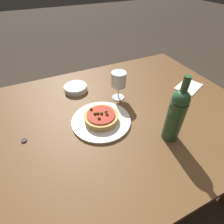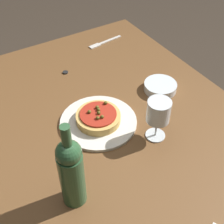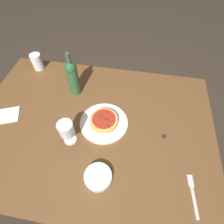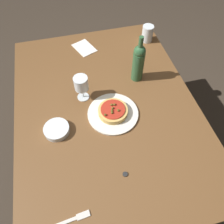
{
  "view_description": "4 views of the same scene",
  "coord_description": "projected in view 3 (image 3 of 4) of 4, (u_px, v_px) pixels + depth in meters",
  "views": [
    {
      "loc": [
        0.28,
        0.6,
        1.31
      ],
      "look_at": [
        0.02,
        0.02,
        0.75
      ],
      "focal_mm": 28.0,
      "sensor_mm": 36.0,
      "label": 1
    },
    {
      "loc": [
        -0.65,
        0.41,
        1.53
      ],
      "look_at": [
        0.05,
        -0.02,
        0.76
      ],
      "focal_mm": 50.0,
      "sensor_mm": 36.0,
      "label": 2
    },
    {
      "loc": [
        0.22,
        -0.52,
        1.59
      ],
      "look_at": [
        0.12,
        0.05,
        0.8
      ],
      "focal_mm": 28.0,
      "sensor_mm": 36.0,
      "label": 3
    },
    {
      "loc": [
        0.75,
        -0.15,
        1.72
      ],
      "look_at": [
        0.11,
        0.01,
        0.78
      ],
      "focal_mm": 35.0,
      "sensor_mm": 36.0,
      "label": 4
    }
  ],
  "objects": [
    {
      "name": "wine_glass",
      "position": [
        66.0,
        129.0,
        0.88
      ],
      "size": [
        0.08,
        0.08,
        0.16
      ],
      "color": "silver",
      "rests_on": "dining_table"
    },
    {
      "name": "dining_table",
      "position": [
        92.0,
        131.0,
        1.09
      ],
      "size": [
        1.43,
        1.03,
        0.71
      ],
      "color": "brown",
      "rests_on": "ground_plane"
    },
    {
      "name": "fork",
      "position": [
        193.0,
        193.0,
        0.81
      ],
      "size": [
        0.04,
        0.19,
        0.0
      ],
      "rotation": [
        0.0,
        0.0,
        1.68
      ],
      "color": "beige",
      "rests_on": "dining_table"
    },
    {
      "name": "water_cup",
      "position": [
        37.0,
        62.0,
        1.29
      ],
      "size": [
        0.08,
        0.08,
        0.12
      ],
      "color": "silver",
      "rests_on": "dining_table"
    },
    {
      "name": "side_bowl",
      "position": [
        98.0,
        177.0,
        0.84
      ],
      "size": [
        0.13,
        0.13,
        0.03
      ],
      "color": "silver",
      "rests_on": "dining_table"
    },
    {
      "name": "ground_plane",
      "position": [
        99.0,
        166.0,
        1.61
      ],
      "size": [
        14.0,
        14.0,
        0.0
      ],
      "primitive_type": "plane",
      "color": "#382D23"
    },
    {
      "name": "bottle_cap",
      "position": [
        164.0,
        136.0,
        0.98
      ],
      "size": [
        0.02,
        0.02,
        0.01
      ],
      "color": "black",
      "rests_on": "dining_table"
    },
    {
      "name": "wine_bottle",
      "position": [
        73.0,
        77.0,
        1.08
      ],
      "size": [
        0.07,
        0.07,
        0.3
      ],
      "color": "#2D5633",
      "rests_on": "dining_table"
    },
    {
      "name": "pizza",
      "position": [
        104.0,
        120.0,
        1.01
      ],
      "size": [
        0.16,
        0.16,
        0.05
      ],
      "color": "tan",
      "rests_on": "dinner_plate"
    },
    {
      "name": "dinner_plate",
      "position": [
        104.0,
        123.0,
        1.03
      ],
      "size": [
        0.28,
        0.28,
        0.01
      ],
      "color": "silver",
      "rests_on": "dining_table"
    },
    {
      "name": "paper_napkin",
      "position": [
        5.0,
        116.0,
        1.07
      ],
      "size": [
        0.2,
        0.17,
        0.0
      ],
      "color": "silver",
      "rests_on": "dining_table"
    }
  ]
}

